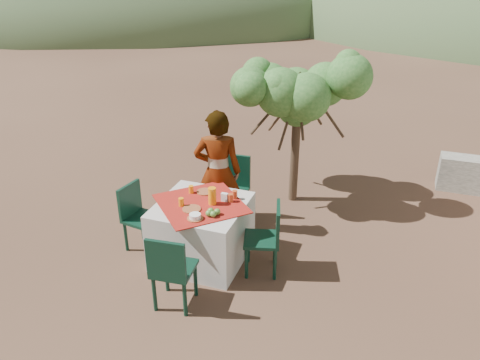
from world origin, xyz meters
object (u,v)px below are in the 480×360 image
object	(u,v)px
table	(202,231)
person	(218,173)
chair_far	(232,186)
juice_pitcher	(212,196)
shrub_tree	(303,99)
chair_right	(268,236)
chair_left	(138,214)
chair_near	(171,269)

from	to	relation	value
table	person	world-z (taller)	person
table	chair_far	xyz separation A→B (m)	(0.03, 0.98, 0.15)
juice_pitcher	chair_far	bearing A→B (deg)	96.44
person	shrub_tree	bearing A→B (deg)	-142.13
juice_pitcher	chair_right	bearing A→B (deg)	-1.97
chair_left	table	bearing A→B (deg)	-78.44
person	shrub_tree	distance (m)	1.64
table	chair_near	bearing A→B (deg)	-85.45
chair_left	shrub_tree	size ratio (longest dim) A/B	0.43
chair_far	juice_pitcher	world-z (taller)	juice_pitcher
chair_right	shrub_tree	size ratio (longest dim) A/B	0.44
chair_right	juice_pitcher	size ratio (longest dim) A/B	4.19
chair_left	chair_right	size ratio (longest dim) A/B	0.99
chair_left	chair_right	bearing A→B (deg)	-79.54
chair_left	shrub_tree	world-z (taller)	shrub_tree
table	chair_far	size ratio (longest dim) A/B	1.37
chair_far	chair_left	size ratio (longest dim) A/B	1.11
juice_pitcher	chair_left	bearing A→B (deg)	-175.72
chair_near	shrub_tree	xyz separation A→B (m)	(0.67, 2.88, 1.07)
table	chair_right	distance (m)	0.83
person	chair_left	bearing A→B (deg)	24.71
chair_left	person	distance (m)	1.15
chair_far	person	distance (m)	0.43
chair_near	chair_left	bearing A→B (deg)	-49.76
chair_near	chair_right	size ratio (longest dim) A/B	1.03
shrub_tree	juice_pitcher	size ratio (longest dim) A/B	9.59
table	chair_left	distance (m)	0.86
chair_left	shrub_tree	bearing A→B (deg)	-30.25
chair_far	chair_right	distance (m)	1.26
chair_left	chair_far	bearing A→B (deg)	-32.06
chair_far	chair_near	xyz separation A→B (m)	(0.05, -1.93, -0.03)
chair_near	person	bearing A→B (deg)	-90.69
shrub_tree	juice_pitcher	bearing A→B (deg)	-107.73
chair_far	chair_left	bearing A→B (deg)	-133.27
table	chair_left	size ratio (longest dim) A/B	1.52
person	juice_pitcher	distance (m)	0.70
person	juice_pitcher	size ratio (longest dim) A/B	8.11
person	juice_pitcher	world-z (taller)	person
chair_left	juice_pitcher	bearing A→B (deg)	-76.97
chair_near	chair_left	size ratio (longest dim) A/B	1.05
chair_right	shrub_tree	distance (m)	2.21
chair_left	juice_pitcher	size ratio (longest dim) A/B	4.13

